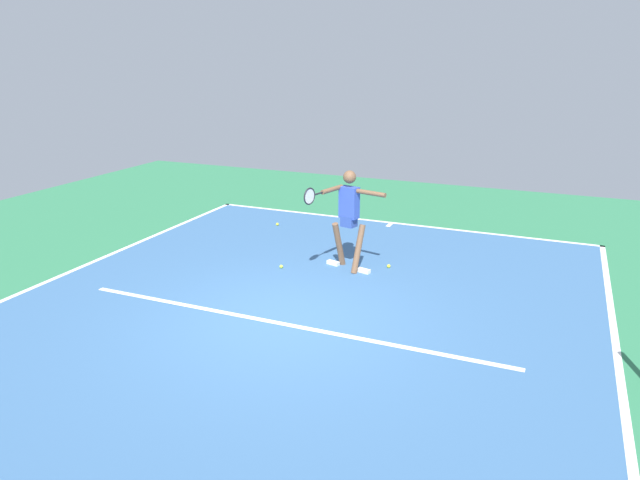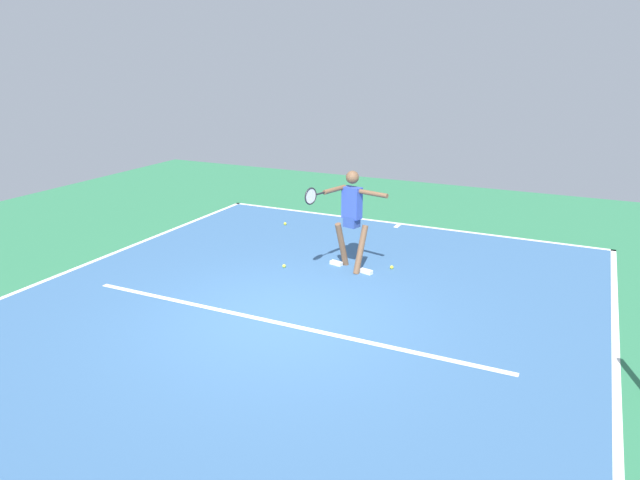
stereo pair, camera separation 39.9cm
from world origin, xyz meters
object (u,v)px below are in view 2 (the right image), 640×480
Objects in this scene: tennis_player at (351,213)px; tennis_ball_centre_court at (285,224)px; tennis_ball_by_baseline at (284,266)px; tennis_ball_near_service_line at (392,267)px.

tennis_player is 27.94× the size of tennis_ball_centre_court.
tennis_ball_by_baseline is 2.81m from tennis_ball_centre_court.
tennis_ball_by_baseline is 1.99m from tennis_ball_near_service_line.
tennis_player is 3.37m from tennis_ball_centre_court.
tennis_ball_by_baseline is 1.00× the size of tennis_ball_centre_court.
tennis_ball_centre_court is (3.16, -1.68, 0.00)m from tennis_ball_near_service_line.
tennis_ball_near_service_line and tennis_ball_centre_court have the same top height.
tennis_ball_near_service_line is at bearing -137.42° from tennis_player.
tennis_ball_by_baseline is 1.00× the size of tennis_ball_near_service_line.
tennis_ball_centre_court is at bearing -25.19° from tennis_player.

